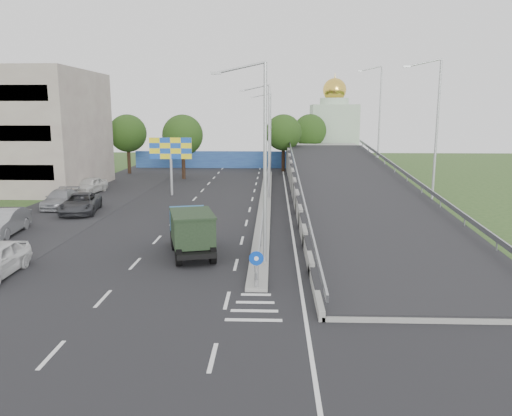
{
  "coord_description": "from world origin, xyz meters",
  "views": [
    {
      "loc": [
        0.73,
        -18.86,
        7.83
      ],
      "look_at": [
        -0.31,
        10.41,
        2.2
      ],
      "focal_mm": 35.0,
      "sensor_mm": 36.0,
      "label": 1
    }
  ],
  "objects_px": {
    "parked_car_d": "(60,199)",
    "dump_truck": "(191,230)",
    "lamp_post_mid": "(267,135)",
    "church": "(333,129)",
    "parked_car_b": "(3,222)",
    "sign_bollard": "(256,269)",
    "lamp_post_near": "(261,154)",
    "parked_car_c": "(80,203)",
    "lamp_post_far": "(269,128)",
    "billboard": "(171,152)",
    "parked_car_e": "(90,185)"
  },
  "relations": [
    {
      "from": "lamp_post_far",
      "to": "sign_bollard",
      "type": "bearing_deg",
      "value": -90.14
    },
    {
      "from": "dump_truck",
      "to": "parked_car_d",
      "type": "relative_size",
      "value": 1.18
    },
    {
      "from": "lamp_post_far",
      "to": "dump_truck",
      "type": "xyz_separation_m",
      "value": [
        -3.97,
        -37.85,
        -4.43
      ]
    },
    {
      "from": "lamp_post_mid",
      "to": "church",
      "type": "bearing_deg",
      "value": 73.78
    },
    {
      "from": "billboard",
      "to": "parked_car_d",
      "type": "bearing_deg",
      "value": -141.15
    },
    {
      "from": "parked_car_b",
      "to": "parked_car_e",
      "type": "distance_m",
      "value": 16.99
    },
    {
      "from": "parked_car_b",
      "to": "parked_car_c",
      "type": "height_order",
      "value": "parked_car_b"
    },
    {
      "from": "billboard",
      "to": "dump_truck",
      "type": "height_order",
      "value": "billboard"
    },
    {
      "from": "parked_car_b",
      "to": "parked_car_e",
      "type": "relative_size",
      "value": 1.11
    },
    {
      "from": "dump_truck",
      "to": "parked_car_e",
      "type": "xyz_separation_m",
      "value": [
        -13.41,
        20.76,
        -0.59
      ]
    },
    {
      "from": "parked_car_e",
      "to": "parked_car_c",
      "type": "bearing_deg",
      "value": -65.57
    },
    {
      "from": "sign_bollard",
      "to": "parked_car_d",
      "type": "relative_size",
      "value": 0.33
    },
    {
      "from": "billboard",
      "to": "parked_car_b",
      "type": "xyz_separation_m",
      "value": [
        -7.72,
        -16.07,
        -3.33
      ]
    },
    {
      "from": "lamp_post_near",
      "to": "dump_truck",
      "type": "xyz_separation_m",
      "value": [
        -3.97,
        2.15,
        -4.43
      ]
    },
    {
      "from": "sign_bollard",
      "to": "parked_car_b",
      "type": "height_order",
      "value": "sign_bollard"
    },
    {
      "from": "dump_truck",
      "to": "parked_car_e",
      "type": "bearing_deg",
      "value": 107.8
    },
    {
      "from": "sign_bollard",
      "to": "billboard",
      "type": "relative_size",
      "value": 0.3
    },
    {
      "from": "lamp_post_far",
      "to": "parked_car_c",
      "type": "relative_size",
      "value": 1.81
    },
    {
      "from": "lamp_post_near",
      "to": "church",
      "type": "distance_m",
      "value": 54.9
    },
    {
      "from": "sign_bollard",
      "to": "church",
      "type": "height_order",
      "value": "church"
    },
    {
      "from": "lamp_post_mid",
      "to": "parked_car_e",
      "type": "bearing_deg",
      "value": 170.51
    },
    {
      "from": "parked_car_c",
      "to": "church",
      "type": "bearing_deg",
      "value": 48.97
    },
    {
      "from": "lamp_post_far",
      "to": "parked_car_d",
      "type": "relative_size",
      "value": 1.99
    },
    {
      "from": "sign_bollard",
      "to": "parked_car_b",
      "type": "xyz_separation_m",
      "value": [
        -16.72,
        9.75,
        -0.18
      ]
    },
    {
      "from": "church",
      "to": "parked_car_c",
      "type": "xyz_separation_m",
      "value": [
        -24.5,
        -40.7,
        -4.53
      ]
    },
    {
      "from": "billboard",
      "to": "parked_car_e",
      "type": "xyz_separation_m",
      "value": [
        -8.27,
        0.91,
        -3.39
      ]
    },
    {
      "from": "dump_truck",
      "to": "parked_car_b",
      "type": "height_order",
      "value": "dump_truck"
    },
    {
      "from": "lamp_post_far",
      "to": "parked_car_e",
      "type": "xyz_separation_m",
      "value": [
        -17.38,
        -17.09,
        -5.02
      ]
    },
    {
      "from": "parked_car_c",
      "to": "lamp_post_mid",
      "type": "bearing_deg",
      "value": 14.65
    },
    {
      "from": "parked_car_e",
      "to": "church",
      "type": "bearing_deg",
      "value": 57.05
    },
    {
      "from": "parked_car_d",
      "to": "parked_car_e",
      "type": "bearing_deg",
      "value": 87.16
    },
    {
      "from": "lamp_post_mid",
      "to": "dump_truck",
      "type": "relative_size",
      "value": 1.68
    },
    {
      "from": "church",
      "to": "parked_car_b",
      "type": "xyz_separation_m",
      "value": [
        -26.72,
        -48.07,
        -4.46
      ]
    },
    {
      "from": "parked_car_c",
      "to": "parked_car_e",
      "type": "xyz_separation_m",
      "value": [
        -2.78,
        9.6,
        0.02
      ]
    },
    {
      "from": "lamp_post_far",
      "to": "dump_truck",
      "type": "distance_m",
      "value": 38.32
    },
    {
      "from": "lamp_post_far",
      "to": "billboard",
      "type": "height_order",
      "value": "lamp_post_far"
    },
    {
      "from": "lamp_post_near",
      "to": "parked_car_e",
      "type": "relative_size",
      "value": 2.17
    },
    {
      "from": "lamp_post_mid",
      "to": "billboard",
      "type": "distance_m",
      "value": 9.47
    },
    {
      "from": "sign_bollard",
      "to": "church",
      "type": "distance_m",
      "value": 58.84
    },
    {
      "from": "parked_car_d",
      "to": "dump_truck",
      "type": "bearing_deg",
      "value": -49.93
    },
    {
      "from": "dump_truck",
      "to": "parked_car_e",
      "type": "relative_size",
      "value": 1.29
    },
    {
      "from": "church",
      "to": "parked_car_e",
      "type": "xyz_separation_m",
      "value": [
        -27.27,
        -31.09,
        -4.52
      ]
    },
    {
      "from": "lamp_post_near",
      "to": "lamp_post_far",
      "type": "distance_m",
      "value": 40.0
    },
    {
      "from": "billboard",
      "to": "parked_car_c",
      "type": "relative_size",
      "value": 0.99
    },
    {
      "from": "sign_bollard",
      "to": "church",
      "type": "relative_size",
      "value": 0.12
    },
    {
      "from": "lamp_post_far",
      "to": "billboard",
      "type": "bearing_deg",
      "value": -116.84
    },
    {
      "from": "lamp_post_near",
      "to": "church",
      "type": "relative_size",
      "value": 0.73
    },
    {
      "from": "lamp_post_mid",
      "to": "parked_car_e",
      "type": "height_order",
      "value": "lamp_post_mid"
    },
    {
      "from": "lamp_post_far",
      "to": "parked_car_d",
      "type": "distance_m",
      "value": 30.33
    },
    {
      "from": "dump_truck",
      "to": "parked_car_b",
      "type": "distance_m",
      "value": 13.41
    }
  ]
}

